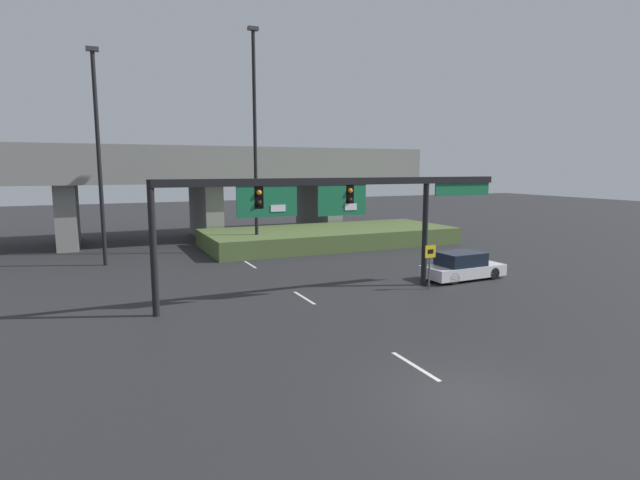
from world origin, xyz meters
The scene contains 9 objects.
ground_plane centered at (0.00, 0.00, 0.00)m, with size 160.00×160.00×0.00m, color #262628.
lane_markings centered at (0.00, 15.16, 0.00)m, with size 0.14×28.37×0.01m.
signal_gantry centered at (1.34, 10.67, 4.45)m, with size 17.04×0.44×5.42m.
speed_limit_sign centered at (6.18, 9.85, 1.45)m, with size 0.60×0.11×2.22m.
highway_light_pole_near centered at (1.72, 23.66, 7.92)m, with size 0.70×0.36×15.08m.
highway_light_pole_far centered at (-8.08, 22.93, 6.74)m, with size 0.70×0.36×12.73m.
overpass_bridge centered at (0.00, 32.56, 5.07)m, with size 36.65×9.37×7.49m.
grass_embankment centered at (7.87, 24.76, 0.62)m, with size 18.92×7.84×1.25m.
parked_sedan_near_right centered at (9.16, 11.00, 0.67)m, with size 4.48×2.03×1.45m.
Camera 1 is at (-8.42, -9.60, 5.87)m, focal length 28.00 mm.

